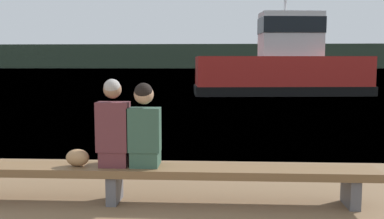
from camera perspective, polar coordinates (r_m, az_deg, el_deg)
water_surface at (r=127.07m, az=2.53°, el=5.49°), size 240.00×240.00×0.00m
far_shoreline at (r=134.73m, az=2.58°, el=7.08°), size 600.00×12.00×7.27m
bench_main at (r=5.19m, az=-10.31°, el=-8.30°), size 6.10×0.46×0.43m
person_left at (r=5.08m, az=-10.41°, el=-2.36°), size 0.37×0.37×1.03m
person_right at (r=5.00m, az=-6.36°, el=-2.46°), size 0.37×0.38×0.99m
shopping_bag at (r=5.24m, az=-15.02°, el=-6.22°), size 0.27×0.18×0.20m
tugboat_red at (r=22.64m, az=12.04°, el=5.30°), size 9.16×3.59×6.46m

